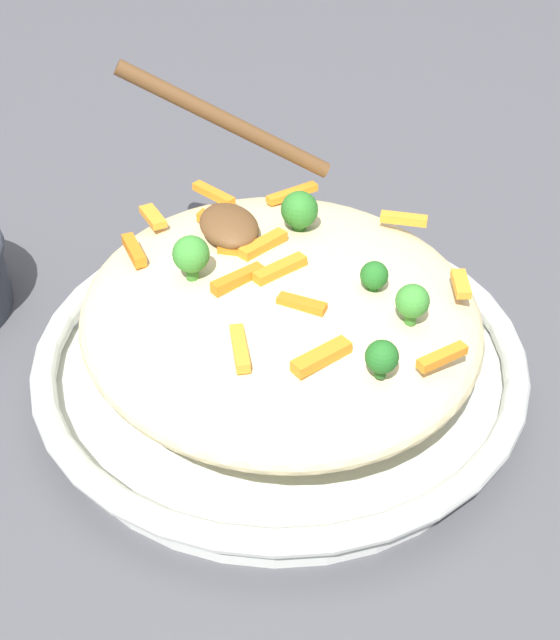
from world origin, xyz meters
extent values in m
plane|color=#4C4C51|center=(0.00, 0.00, 0.00)|extent=(2.40, 2.40, 0.00)
cylinder|color=silver|center=(0.00, 0.00, 0.01)|extent=(0.32, 0.32, 0.02)
torus|color=silver|center=(0.00, 0.00, 0.03)|extent=(0.35, 0.35, 0.02)
torus|color=black|center=(0.00, 0.00, 0.03)|extent=(0.34, 0.34, 0.00)
ellipsoid|color=beige|center=(0.00, 0.00, 0.07)|extent=(0.29, 0.27, 0.07)
cube|color=orange|center=(-0.12, -0.01, 0.10)|extent=(0.04, 0.02, 0.01)
cube|color=orange|center=(0.11, 0.06, 0.10)|extent=(0.01, 0.03, 0.01)
cube|color=orange|center=(-0.03, -0.02, 0.10)|extent=(0.03, 0.03, 0.01)
cube|color=orange|center=(0.04, 0.00, 0.10)|extent=(0.03, 0.03, 0.01)
cube|color=orange|center=(-0.11, -0.06, 0.10)|extent=(0.03, 0.01, 0.01)
cube|color=orange|center=(-0.07, -0.08, 0.10)|extent=(0.03, 0.01, 0.01)
cube|color=orange|center=(-0.10, 0.05, 0.10)|extent=(0.02, 0.04, 0.01)
cube|color=orange|center=(0.09, -0.01, 0.10)|extent=(0.02, 0.04, 0.01)
cube|color=orange|center=(0.00, 0.00, 0.10)|extent=(0.02, 0.04, 0.01)
cube|color=orange|center=(-0.04, 0.11, 0.10)|extent=(0.03, 0.03, 0.01)
cube|color=orange|center=(0.00, -0.03, 0.10)|extent=(0.02, 0.04, 0.01)
cube|color=orange|center=(-0.08, -0.02, 0.10)|extent=(0.03, 0.02, 0.01)
cube|color=orange|center=(-0.03, 0.00, 0.10)|extent=(0.02, 0.04, 0.01)
cube|color=orange|center=(0.05, 0.11, 0.10)|extent=(0.03, 0.02, 0.01)
cube|color=orange|center=(0.06, -0.05, 0.10)|extent=(0.04, 0.02, 0.01)
cylinder|color=#377928|center=(-0.02, -0.05, 0.10)|extent=(0.01, 0.01, 0.01)
sphere|color=#3D8E33|center=(-0.02, -0.05, 0.12)|extent=(0.02, 0.02, 0.02)
cylinder|color=#296820|center=(-0.05, 0.03, 0.10)|extent=(0.01, 0.01, 0.01)
sphere|color=#2D7A28|center=(-0.05, 0.03, 0.11)|extent=(0.03, 0.03, 0.03)
cylinder|color=#205B1C|center=(0.11, 0.02, 0.10)|extent=(0.01, 0.01, 0.01)
sphere|color=#236B23|center=(0.11, 0.02, 0.11)|extent=(0.02, 0.02, 0.02)
cylinder|color=#205B1C|center=(0.04, 0.05, 0.10)|extent=(0.01, 0.01, 0.01)
sphere|color=#236B23|center=(0.04, 0.05, 0.11)|extent=(0.02, 0.02, 0.02)
cylinder|color=#377928|center=(0.07, 0.06, 0.10)|extent=(0.01, 0.01, 0.01)
sphere|color=#3D8E33|center=(0.07, 0.06, 0.11)|extent=(0.02, 0.02, 0.02)
ellipsoid|color=brown|center=(-0.06, -0.02, 0.11)|extent=(0.06, 0.04, 0.02)
cylinder|color=brown|center=(-0.13, 0.01, 0.15)|extent=(0.06, 0.15, 0.10)
camera|label=1|loc=(0.45, -0.17, 0.44)|focal=49.53mm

